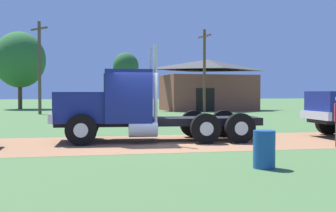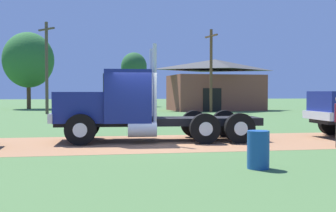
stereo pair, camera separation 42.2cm
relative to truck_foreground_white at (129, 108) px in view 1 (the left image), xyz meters
The scene contains 9 objects.
ground_plane 1.57m from the truck_foreground_white, 49.26° to the right, with size 200.00×200.00×0.00m, color #486D3A.
dirt_track 1.57m from the truck_foreground_white, 49.26° to the right, with size 120.00×5.23×0.01m, color #9C6B47.
truck_foreground_white is the anchor object (origin of this frame).
steel_barrel 6.77m from the truck_foreground_white, 67.31° to the right, with size 0.52×0.52×0.90m, color #19478C.
shed_building 27.76m from the truck_foreground_white, 67.37° to the left, with size 9.59×6.52×5.12m.
utility_pole_near 21.60m from the truck_foreground_white, 104.01° to the left, with size 1.50×1.79×7.64m.
utility_pole_far 23.51m from the truck_foreground_white, 67.03° to the left, with size 0.62×2.18×7.49m.
tree_mid 34.02m from the truck_foreground_white, 104.41° to the left, with size 5.50×5.50×8.37m.
tree_right 39.52m from the truck_foreground_white, 84.58° to the left, with size 3.31×3.31×6.95m.
Camera 1 is at (-2.26, -14.93, 1.81)m, focal length 45.47 mm.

